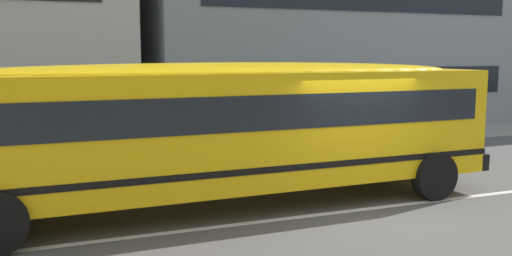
{
  "coord_description": "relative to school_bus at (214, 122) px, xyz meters",
  "views": [
    {
      "loc": [
        -5.63,
        -8.81,
        2.97
      ],
      "look_at": [
        -1.9,
        0.61,
        1.61
      ],
      "focal_mm": 38.62,
      "sensor_mm": 36.0,
      "label": 1
    }
  ],
  "objects": [
    {
      "name": "ground_plane",
      "position": [
        2.52,
        -1.23,
        -1.67
      ],
      "size": [
        400.0,
        400.0,
        0.0
      ],
      "primitive_type": "plane",
      "color": "#54514F"
    },
    {
      "name": "sidewalk_far",
      "position": [
        2.52,
        6.59,
        -1.67
      ],
      "size": [
        120.0,
        3.0,
        0.01
      ],
      "primitive_type": "cube",
      "color": "gray",
      "rests_on": "ground_plane"
    },
    {
      "name": "school_bus",
      "position": [
        0.0,
        0.0,
        0.0
      ],
      "size": [
        12.63,
        3.0,
        2.81
      ],
      "rotation": [
        0.0,
        0.0,
        3.16
      ],
      "color": "yellow",
      "rests_on": "ground_plane"
    },
    {
      "name": "lane_centreline",
      "position": [
        2.52,
        -1.23,
        -1.67
      ],
      "size": [
        110.0,
        0.16,
        0.01
      ],
      "primitive_type": "cube",
      "color": "silver",
      "rests_on": "ground_plane"
    }
  ]
}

